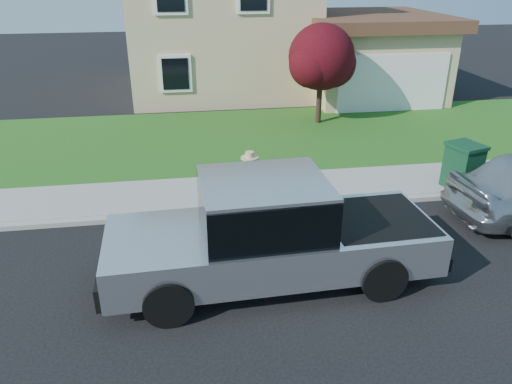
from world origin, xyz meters
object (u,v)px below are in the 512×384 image
Objects in this scene: pickup_truck at (271,234)px; trash_bin at (463,166)px; woman at (250,188)px; ornamental_tree at (322,60)px.

trash_bin is at bearing 26.91° from pickup_truck.
woman is at bearing 88.76° from pickup_truck.
woman reaches higher than trash_bin.
trash_bin is (5.82, 0.60, -0.04)m from woman.
woman is 1.39× the size of trash_bin.
trash_bin is at bearing -159.45° from woman.
woman is 0.47× the size of ornamental_tree.
ornamental_tree reaches higher than trash_bin.
ornamental_tree is at bearing 90.95° from trash_bin.
woman is at bearing -117.18° from ornamental_tree.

